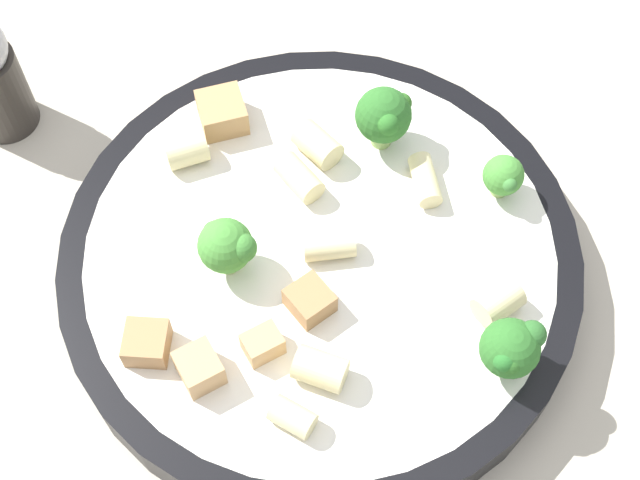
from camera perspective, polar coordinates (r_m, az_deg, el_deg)
The scene contains 19 objects.
ground_plane at distance 0.50m, azimuth 0.00°, elevation -2.26°, with size 2.00×2.00×0.00m, color #BCB29E.
pasta_bowl at distance 0.49m, azimuth 0.00°, elevation -1.29°, with size 0.28×0.28×0.03m.
broccoli_floret_0 at distance 0.50m, azimuth 11.70°, elevation 4.03°, with size 0.02×0.02×0.03m.
broccoli_floret_1 at distance 0.50m, azimuth 4.54°, elevation 7.74°, with size 0.03×0.03×0.04m.
broccoli_floret_2 at distance 0.44m, azimuth 12.15°, elevation -6.82°, with size 0.03×0.03×0.04m.
broccoli_floret_3 at distance 0.46m, azimuth -5.99°, elevation -0.37°, with size 0.03×0.03×0.04m.
rigatoni_0 at distance 0.49m, azimuth -1.35°, elevation 4.01°, with size 0.02×0.02×0.03m, color beige.
rigatoni_1 at distance 0.47m, azimuth 0.68°, elevation -0.29°, with size 0.01×0.01×0.03m, color beige.
rigatoni_2 at distance 0.51m, azimuth -0.17°, elevation 6.13°, with size 0.02×0.02×0.03m, color beige.
rigatoni_3 at distance 0.44m, azimuth 0.02°, elevation -8.24°, with size 0.02×0.02×0.03m, color beige.
rigatoni_4 at distance 0.43m, azimuth -1.77°, elevation -11.25°, with size 0.01×0.01×0.02m, color beige.
rigatoni_5 at distance 0.51m, azimuth -8.55°, elevation 5.67°, with size 0.02×0.02×0.02m, color beige.
rigatoni_6 at distance 0.46m, azimuth 11.33°, elevation -3.92°, with size 0.02×0.02×0.02m, color beige.
rigatoni_7 at distance 0.50m, azimuth 6.74°, elevation 3.83°, with size 0.01×0.01×0.03m, color beige.
chicken_chunk_0 at distance 0.52m, azimuth -6.29°, elevation 8.12°, with size 0.03×0.03×0.02m, color tan.
chicken_chunk_1 at distance 0.45m, azimuth -3.42°, elevation -6.79°, with size 0.02×0.01×0.01m, color tan.
chicken_chunk_2 at distance 0.44m, azimuth -7.73°, elevation -8.12°, with size 0.02×0.02×0.02m, color tan.
chicken_chunk_3 at distance 0.46m, azimuth -0.66°, elevation -3.89°, with size 0.02×0.02×0.01m, color #A87A4C.
chicken_chunk_4 at distance 0.45m, azimuth -11.03°, elevation -6.49°, with size 0.02×0.02×0.01m, color #A87A4C.
Camera 1 is at (-0.10, 0.21, 0.45)m, focal length 50.00 mm.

